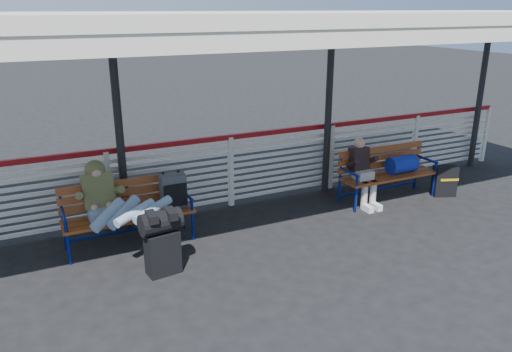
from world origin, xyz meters
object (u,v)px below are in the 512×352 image
bench_left (144,201)px  suitcase_side (444,181)px  luggage_stack (162,240)px  bench_right (393,167)px  companion_person (363,171)px  traveler_man (121,207)px

bench_left → suitcase_side: bench_left is taller
luggage_stack → bench_right: bench_right is taller
companion_person → luggage_stack: bearing=-167.5°
bench_left → suitcase_side: bearing=-5.4°
traveler_man → companion_person: 4.06m
luggage_stack → bench_right: (4.36, 0.84, 0.12)m
bench_left → traveler_man: bearing=-138.4°
luggage_stack → bench_right: size_ratio=0.47×
bench_left → bench_right: 4.33m
bench_right → suitcase_side: bench_right is taller
luggage_stack → suitcase_side: (5.31, 0.53, -0.19)m
bench_left → bench_right: bench_left is taller
traveler_man → suitcase_side: bearing=-1.6°
bench_right → suitcase_side: size_ratio=3.28×
bench_left → traveler_man: size_ratio=1.10×
traveler_man → companion_person: size_ratio=1.43×
traveler_man → companion_person: (4.05, 0.14, -0.12)m
bench_left → traveler_man: 0.52m
bench_left → bench_right: bearing=-2.5°
luggage_stack → traveler_man: traveler_man is taller
luggage_stack → bench_right: bearing=3.8°
traveler_man → bench_right: bearing=1.9°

